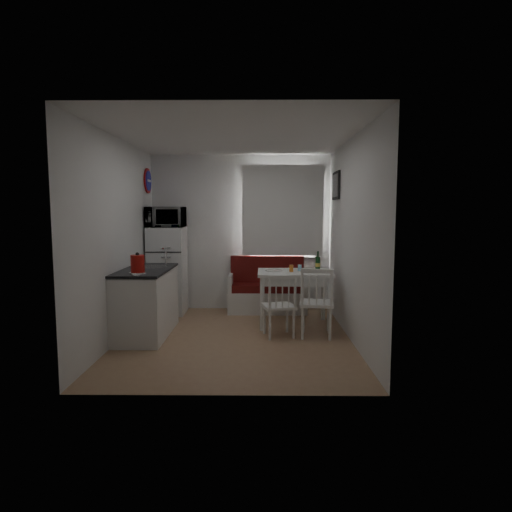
# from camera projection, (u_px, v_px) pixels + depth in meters

# --- Properties ---
(floor) EXTENTS (3.00, 3.50, 0.02)m
(floor) POSITION_uv_depth(u_px,v_px,m) (235.00, 338.00, 5.62)
(floor) COLOR #A67B58
(floor) RESTS_ON ground
(ceiling) EXTENTS (3.00, 3.50, 0.02)m
(ceiling) POSITION_uv_depth(u_px,v_px,m) (234.00, 136.00, 5.35)
(ceiling) COLOR white
(ceiling) RESTS_ON wall_back
(wall_back) EXTENTS (3.00, 0.02, 2.60)m
(wall_back) POSITION_uv_depth(u_px,v_px,m) (241.00, 233.00, 7.22)
(wall_back) COLOR white
(wall_back) RESTS_ON floor
(wall_front) EXTENTS (3.00, 0.02, 2.60)m
(wall_front) POSITION_uv_depth(u_px,v_px,m) (223.00, 253.00, 3.74)
(wall_front) COLOR white
(wall_front) RESTS_ON floor
(wall_left) EXTENTS (0.02, 3.50, 2.60)m
(wall_left) POSITION_uv_depth(u_px,v_px,m) (118.00, 240.00, 5.50)
(wall_left) COLOR white
(wall_left) RESTS_ON floor
(wall_right) EXTENTS (0.02, 3.50, 2.60)m
(wall_right) POSITION_uv_depth(u_px,v_px,m) (352.00, 240.00, 5.47)
(wall_right) COLOR white
(wall_right) RESTS_ON floor
(window) EXTENTS (1.22, 0.06, 1.47)m
(window) POSITION_uv_depth(u_px,v_px,m) (282.00, 214.00, 7.15)
(window) COLOR white
(window) RESTS_ON wall_back
(curtain) EXTENTS (1.35, 0.02, 1.50)m
(curtain) POSITION_uv_depth(u_px,v_px,m) (283.00, 211.00, 7.08)
(curtain) COLOR white
(curtain) RESTS_ON wall_back
(kitchen_counter) EXTENTS (0.62, 1.32, 1.16)m
(kitchen_counter) POSITION_uv_depth(u_px,v_px,m) (147.00, 302.00, 5.74)
(kitchen_counter) COLOR white
(kitchen_counter) RESTS_ON floor
(wall_sign) EXTENTS (0.03, 0.40, 0.40)m
(wall_sign) POSITION_uv_depth(u_px,v_px,m) (148.00, 181.00, 6.85)
(wall_sign) COLOR navy
(wall_sign) RESTS_ON wall_left
(picture_frame) EXTENTS (0.04, 0.52, 0.42)m
(picture_frame) POSITION_uv_depth(u_px,v_px,m) (336.00, 186.00, 6.48)
(picture_frame) COLOR black
(picture_frame) RESTS_ON wall_right
(bench) EXTENTS (1.28, 0.49, 0.92)m
(bench) POSITION_uv_depth(u_px,v_px,m) (267.00, 294.00, 7.08)
(bench) COLOR white
(bench) RESTS_ON floor
(dining_table) EXTENTS (1.07, 0.75, 0.80)m
(dining_table) POSITION_uv_depth(u_px,v_px,m) (294.00, 277.00, 6.21)
(dining_table) COLOR white
(dining_table) RESTS_ON floor
(chair_left) EXTENTS (0.47, 0.46, 0.45)m
(chair_left) POSITION_uv_depth(u_px,v_px,m) (279.00, 299.00, 5.58)
(chair_left) COLOR white
(chair_left) RESTS_ON floor
(chair_right) EXTENTS (0.49, 0.47, 0.50)m
(chair_right) POSITION_uv_depth(u_px,v_px,m) (318.00, 295.00, 5.56)
(chair_right) COLOR white
(chair_right) RESTS_ON floor
(fridge) EXTENTS (0.56, 0.56, 1.41)m
(fridge) POSITION_uv_depth(u_px,v_px,m) (168.00, 271.00, 6.95)
(fridge) COLOR white
(fridge) RESTS_ON floor
(microwave) EXTENTS (0.59, 0.40, 0.33)m
(microwave) POSITION_uv_depth(u_px,v_px,m) (166.00, 217.00, 6.81)
(microwave) COLOR white
(microwave) RESTS_ON fridge
(kettle) EXTENTS (0.20, 0.20, 0.26)m
(kettle) POSITION_uv_depth(u_px,v_px,m) (138.00, 264.00, 5.14)
(kettle) COLOR #B3130E
(kettle) RESTS_ON kitchen_counter
(wine_bottle) EXTENTS (0.07, 0.07, 0.28)m
(wine_bottle) POSITION_uv_depth(u_px,v_px,m) (318.00, 261.00, 6.28)
(wine_bottle) COLOR #14401C
(wine_bottle) RESTS_ON dining_table
(drinking_glass_orange) EXTENTS (0.06, 0.06, 0.10)m
(drinking_glass_orange) POSITION_uv_depth(u_px,v_px,m) (291.00, 268.00, 6.15)
(drinking_glass_orange) COLOR orange
(drinking_glass_orange) RESTS_ON dining_table
(drinking_glass_blue) EXTENTS (0.06, 0.06, 0.09)m
(drinking_glass_blue) POSITION_uv_depth(u_px,v_px,m) (300.00, 268.00, 6.24)
(drinking_glass_blue) COLOR #91D5F6
(drinking_glass_blue) RESTS_ON dining_table
(plate) EXTENTS (0.25, 0.25, 0.02)m
(plate) POSITION_uv_depth(u_px,v_px,m) (274.00, 270.00, 6.22)
(plate) COLOR white
(plate) RESTS_ON dining_table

